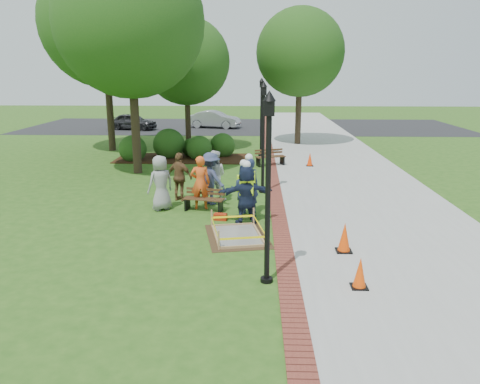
{
  "coord_description": "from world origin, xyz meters",
  "views": [
    {
      "loc": [
        0.99,
        -12.76,
        4.67
      ],
      "look_at": [
        0.5,
        1.2,
        1.0
      ],
      "focal_mm": 35.0,
      "sensor_mm": 36.0,
      "label": 1
    }
  ],
  "objects_px": {
    "lamp_near": "(268,175)",
    "cone_front": "(360,273)",
    "wet_concrete_pad": "(237,229)",
    "hivis_worker_b": "(249,184)",
    "bench_near": "(204,204)",
    "hivis_worker_c": "(244,189)",
    "hivis_worker_a": "(246,193)"
  },
  "relations": [
    {
      "from": "bench_near",
      "to": "wet_concrete_pad",
      "type": "bearing_deg",
      "value": -63.55
    },
    {
      "from": "lamp_near",
      "to": "bench_near",
      "type": "bearing_deg",
      "value": 110.38
    },
    {
      "from": "wet_concrete_pad",
      "to": "lamp_near",
      "type": "height_order",
      "value": "lamp_near"
    },
    {
      "from": "cone_front",
      "to": "lamp_near",
      "type": "distance_m",
      "value": 2.96
    },
    {
      "from": "bench_near",
      "to": "hivis_worker_a",
      "type": "bearing_deg",
      "value": -40.39
    },
    {
      "from": "cone_front",
      "to": "lamp_near",
      "type": "bearing_deg",
      "value": 172.98
    },
    {
      "from": "lamp_near",
      "to": "hivis_worker_b",
      "type": "xyz_separation_m",
      "value": [
        -0.49,
        5.26,
        -1.49
      ]
    },
    {
      "from": "wet_concrete_pad",
      "to": "bench_near",
      "type": "xyz_separation_m",
      "value": [
        -1.24,
        2.5,
        0.0
      ]
    },
    {
      "from": "wet_concrete_pad",
      "to": "hivis_worker_b",
      "type": "distance_m",
      "value": 2.45
    },
    {
      "from": "hivis_worker_a",
      "to": "hivis_worker_c",
      "type": "xyz_separation_m",
      "value": [
        -0.1,
        0.58,
        -0.04
      ]
    },
    {
      "from": "wet_concrete_pad",
      "to": "bench_near",
      "type": "bearing_deg",
      "value": 116.45
    },
    {
      "from": "wet_concrete_pad",
      "to": "lamp_near",
      "type": "distance_m",
      "value": 3.79
    },
    {
      "from": "wet_concrete_pad",
      "to": "hivis_worker_a",
      "type": "xyz_separation_m",
      "value": [
        0.23,
        1.25,
        0.75
      ]
    },
    {
      "from": "cone_front",
      "to": "hivis_worker_b",
      "type": "relative_size",
      "value": 0.36
    },
    {
      "from": "hivis_worker_b",
      "to": "hivis_worker_c",
      "type": "height_order",
      "value": "hivis_worker_b"
    },
    {
      "from": "wet_concrete_pad",
      "to": "lamp_near",
      "type": "bearing_deg",
      "value": -75.17
    },
    {
      "from": "hivis_worker_b",
      "to": "lamp_near",
      "type": "bearing_deg",
      "value": -84.63
    },
    {
      "from": "bench_near",
      "to": "hivis_worker_b",
      "type": "distance_m",
      "value": 1.72
    },
    {
      "from": "bench_near",
      "to": "lamp_near",
      "type": "height_order",
      "value": "lamp_near"
    },
    {
      "from": "wet_concrete_pad",
      "to": "bench_near",
      "type": "distance_m",
      "value": 2.79
    },
    {
      "from": "cone_front",
      "to": "hivis_worker_c",
      "type": "xyz_separation_m",
      "value": [
        -2.68,
        5.02,
        0.6
      ]
    },
    {
      "from": "hivis_worker_b",
      "to": "bench_near",
      "type": "bearing_deg",
      "value": 173.07
    },
    {
      "from": "lamp_near",
      "to": "hivis_worker_b",
      "type": "distance_m",
      "value": 5.49
    },
    {
      "from": "bench_near",
      "to": "lamp_near",
      "type": "xyz_separation_m",
      "value": [
        2.02,
        -5.45,
        2.24
      ]
    },
    {
      "from": "hivis_worker_a",
      "to": "hivis_worker_b",
      "type": "distance_m",
      "value": 1.07
    },
    {
      "from": "cone_front",
      "to": "hivis_worker_b",
      "type": "xyz_separation_m",
      "value": [
        -2.53,
        5.51,
        0.64
      ]
    },
    {
      "from": "lamp_near",
      "to": "cone_front",
      "type": "bearing_deg",
      "value": -7.02
    },
    {
      "from": "bench_near",
      "to": "cone_front",
      "type": "xyz_separation_m",
      "value": [
        4.06,
        -5.7,
        0.11
      ]
    },
    {
      "from": "hivis_worker_a",
      "to": "hivis_worker_c",
      "type": "distance_m",
      "value": 0.59
    },
    {
      "from": "wet_concrete_pad",
      "to": "hivis_worker_c",
      "type": "relative_size",
      "value": 1.35
    },
    {
      "from": "lamp_near",
      "to": "hivis_worker_c",
      "type": "height_order",
      "value": "lamp_near"
    },
    {
      "from": "cone_front",
      "to": "hivis_worker_c",
      "type": "height_order",
      "value": "hivis_worker_c"
    }
  ]
}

